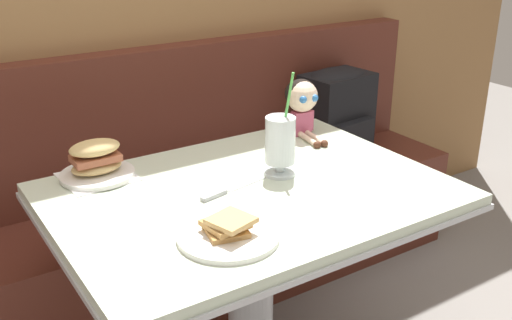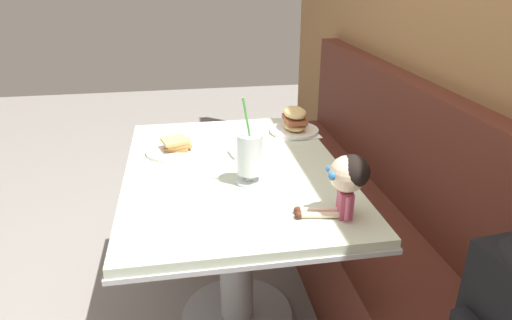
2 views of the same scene
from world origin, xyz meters
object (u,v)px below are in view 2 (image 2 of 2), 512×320
at_px(sandwich_plate, 294,123).
at_px(seated_doll, 347,177).
at_px(milkshake_glass, 250,156).
at_px(toast_plate, 177,148).
at_px(butter_knife, 235,158).

relative_size(sandwich_plate, seated_doll, 0.98).
bearing_deg(milkshake_glass, sandwich_plate, 149.37).
distance_m(toast_plate, sandwich_plate, 0.54).
height_order(toast_plate, milkshake_glass, milkshake_glass).
distance_m(sandwich_plate, butter_knife, 0.40).
height_order(milkshake_glass, butter_knife, milkshake_glass).
bearing_deg(toast_plate, milkshake_glass, 37.25).
height_order(sandwich_plate, butter_knife, sandwich_plate).
bearing_deg(sandwich_plate, seated_doll, -2.21).
bearing_deg(sandwich_plate, milkshake_glass, -30.63).
height_order(milkshake_glass, sandwich_plate, milkshake_glass).
bearing_deg(butter_knife, toast_plate, -117.37).
bearing_deg(sandwich_plate, toast_plate, -74.99).
distance_m(milkshake_glass, sandwich_plate, 0.55).
relative_size(milkshake_glass, seated_doll, 1.40).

